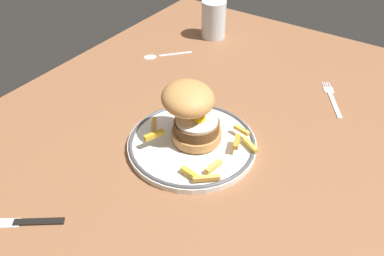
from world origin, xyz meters
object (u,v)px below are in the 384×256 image
dinner_plate (192,143)px  water_glass (214,22)px  burger (192,112)px  knife (16,222)px  fork (332,98)px  spoon (155,55)px

dinner_plate → water_glass: size_ratio=2.40×
burger → water_glass: (42.24, 21.00, -2.97)cm
dinner_plate → water_glass: 48.59cm
knife → fork: bearing=-26.0°
water_glass → spoon: bearing=161.2°
water_glass → spoon: 20.45cm
spoon → dinner_plate: bearing=-130.8°
burger → spoon: size_ratio=1.19×
water_glass → fork: 41.13cm
burger → spoon: bearing=49.7°
burger → fork: burger is taller
knife → spoon: size_ratio=1.40×
burger → knife: size_ratio=0.85×
water_glass → spoon: water_glass is taller
fork → knife: (-62.22, 30.35, 0.08)cm
dinner_plate → knife: dinner_plate is taller
water_glass → knife: 74.74cm
burger → water_glass: burger is taller
dinner_plate → burger: size_ratio=1.92×
dinner_plate → knife: (-30.80, 12.95, -0.58)cm
dinner_plate → spoon: size_ratio=2.28×
burger → spoon: (23.27, 27.45, -7.05)cm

